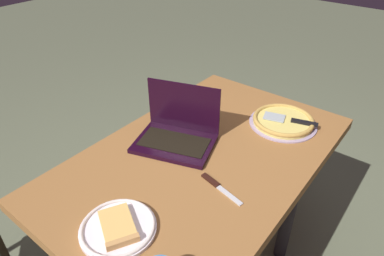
{
  "coord_description": "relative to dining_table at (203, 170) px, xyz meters",
  "views": [
    {
      "loc": [
        0.9,
        0.65,
        1.61
      ],
      "look_at": [
        -0.02,
        -0.08,
        0.82
      ],
      "focal_mm": 31.85,
      "sensor_mm": 36.0,
      "label": 1
    }
  ],
  "objects": [
    {
      "name": "dining_table",
      "position": [
        0.0,
        0.0,
        0.0
      ],
      "size": [
        1.32,
        0.82,
        0.73
      ],
      "color": "#935F31",
      "rests_on": "ground_plane"
    },
    {
      "name": "laptop",
      "position": [
        -0.01,
        -0.14,
        0.14
      ],
      "size": [
        0.33,
        0.39,
        0.24
      ],
      "color": "black",
      "rests_on": "dining_table"
    },
    {
      "name": "pizza_plate",
      "position": [
        0.48,
        0.02,
        0.1
      ],
      "size": [
        0.24,
        0.24,
        0.04
      ],
      "color": "white",
      "rests_on": "dining_table"
    },
    {
      "name": "pizza_tray",
      "position": [
        -0.41,
        0.16,
        0.1
      ],
      "size": [
        0.31,
        0.31,
        0.04
      ],
      "color": "#A591AF",
      "rests_on": "dining_table"
    },
    {
      "name": "table_knife",
      "position": [
        0.12,
        0.16,
        0.09
      ],
      "size": [
        0.06,
        0.2,
        0.01
      ],
      "color": "silver",
      "rests_on": "dining_table"
    }
  ]
}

